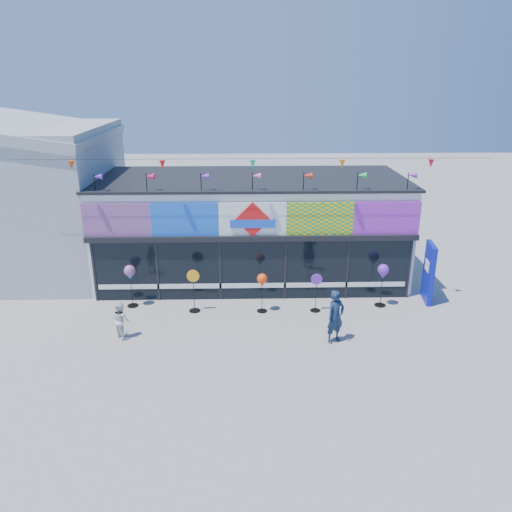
{
  "coord_description": "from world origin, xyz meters",
  "views": [
    {
      "loc": [
        -0.31,
        -13.65,
        7.93
      ],
      "look_at": [
        0.09,
        2.0,
        2.22
      ],
      "focal_mm": 35.0,
      "sensor_mm": 36.0,
      "label": 1
    }
  ],
  "objects_px": {
    "spinner_0": "(130,274)",
    "spinner_4": "(383,273)",
    "spinner_2": "(262,281)",
    "spinner_1": "(194,290)",
    "adult_man": "(335,317)",
    "blue_sign": "(429,273)",
    "child": "(121,320)",
    "spinner_3": "(316,292)"
  },
  "relations": [
    {
      "from": "blue_sign",
      "to": "spinner_0",
      "type": "xyz_separation_m",
      "value": [
        -10.82,
        -0.22,
        0.16
      ]
    },
    {
      "from": "spinner_1",
      "to": "spinner_3",
      "type": "xyz_separation_m",
      "value": [
        4.3,
        -0.09,
        -0.08
      ]
    },
    {
      "from": "spinner_1",
      "to": "adult_man",
      "type": "xyz_separation_m",
      "value": [
        4.6,
        -2.25,
        0.03
      ]
    },
    {
      "from": "spinner_1",
      "to": "child",
      "type": "xyz_separation_m",
      "value": [
        -2.15,
        -1.8,
        -0.23
      ]
    },
    {
      "from": "spinner_0",
      "to": "spinner_3",
      "type": "distance_m",
      "value": 6.64
    },
    {
      "from": "child",
      "to": "adult_man",
      "type": "bearing_deg",
      "value": -136.98
    },
    {
      "from": "spinner_0",
      "to": "spinner_4",
      "type": "relative_size",
      "value": 0.98
    },
    {
      "from": "blue_sign",
      "to": "child",
      "type": "height_order",
      "value": "blue_sign"
    },
    {
      "from": "blue_sign",
      "to": "spinner_2",
      "type": "distance_m",
      "value": 6.18
    },
    {
      "from": "spinner_0",
      "to": "spinner_1",
      "type": "bearing_deg",
      "value": -11.53
    },
    {
      "from": "blue_sign",
      "to": "spinner_4",
      "type": "height_order",
      "value": "blue_sign"
    },
    {
      "from": "spinner_3",
      "to": "adult_man",
      "type": "xyz_separation_m",
      "value": [
        0.3,
        -2.16,
        0.11
      ]
    },
    {
      "from": "spinner_0",
      "to": "child",
      "type": "relative_size",
      "value": 1.32
    },
    {
      "from": "blue_sign",
      "to": "spinner_2",
      "type": "height_order",
      "value": "blue_sign"
    },
    {
      "from": "blue_sign",
      "to": "adult_man",
      "type": "bearing_deg",
      "value": -136.01
    },
    {
      "from": "spinner_2",
      "to": "child",
      "type": "xyz_separation_m",
      "value": [
        -4.55,
        -1.72,
        -0.55
      ]
    },
    {
      "from": "blue_sign",
      "to": "child",
      "type": "relative_size",
      "value": 1.84
    },
    {
      "from": "spinner_0",
      "to": "spinner_1",
      "type": "distance_m",
      "value": 2.38
    },
    {
      "from": "spinner_0",
      "to": "adult_man",
      "type": "xyz_separation_m",
      "value": [
        6.89,
        -2.72,
        -0.41
      ]
    },
    {
      "from": "spinner_1",
      "to": "adult_man",
      "type": "bearing_deg",
      "value": -26.06
    },
    {
      "from": "blue_sign",
      "to": "adult_man",
      "type": "distance_m",
      "value": 4.91
    },
    {
      "from": "spinner_3",
      "to": "child",
      "type": "height_order",
      "value": "spinner_3"
    },
    {
      "from": "spinner_0",
      "to": "adult_man",
      "type": "relative_size",
      "value": 0.92
    },
    {
      "from": "blue_sign",
      "to": "spinner_4",
      "type": "relative_size",
      "value": 1.37
    },
    {
      "from": "spinner_1",
      "to": "spinner_2",
      "type": "height_order",
      "value": "spinner_1"
    },
    {
      "from": "spinner_0",
      "to": "spinner_4",
      "type": "xyz_separation_m",
      "value": [
        9.02,
        -0.19,
        0.02
      ]
    },
    {
      "from": "adult_man",
      "to": "child",
      "type": "distance_m",
      "value": 6.77
    },
    {
      "from": "spinner_0",
      "to": "adult_man",
      "type": "distance_m",
      "value": 7.42
    },
    {
      "from": "spinner_3",
      "to": "spinner_4",
      "type": "bearing_deg",
      "value": 8.68
    },
    {
      "from": "blue_sign",
      "to": "spinner_4",
      "type": "distance_m",
      "value": 1.86
    },
    {
      "from": "spinner_0",
      "to": "child",
      "type": "bearing_deg",
      "value": -86.36
    },
    {
      "from": "blue_sign",
      "to": "adult_man",
      "type": "relative_size",
      "value": 1.29
    },
    {
      "from": "spinner_3",
      "to": "spinner_4",
      "type": "relative_size",
      "value": 0.88
    },
    {
      "from": "spinner_3",
      "to": "spinner_4",
      "type": "distance_m",
      "value": 2.51
    },
    {
      "from": "spinner_1",
      "to": "spinner_3",
      "type": "bearing_deg",
      "value": -1.19
    },
    {
      "from": "spinner_2",
      "to": "adult_man",
      "type": "bearing_deg",
      "value": -44.55
    },
    {
      "from": "spinner_0",
      "to": "spinner_1",
      "type": "relative_size",
      "value": 1.01
    },
    {
      "from": "spinner_1",
      "to": "spinner_0",
      "type": "bearing_deg",
      "value": 168.47
    },
    {
      "from": "spinner_3",
      "to": "child",
      "type": "xyz_separation_m",
      "value": [
        -6.45,
        -1.71,
        -0.15
      ]
    },
    {
      "from": "spinner_3",
      "to": "spinner_4",
      "type": "height_order",
      "value": "spinner_4"
    },
    {
      "from": "spinner_2",
      "to": "spinner_4",
      "type": "distance_m",
      "value": 4.34
    },
    {
      "from": "blue_sign",
      "to": "child",
      "type": "distance_m",
      "value": 10.98
    }
  ]
}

